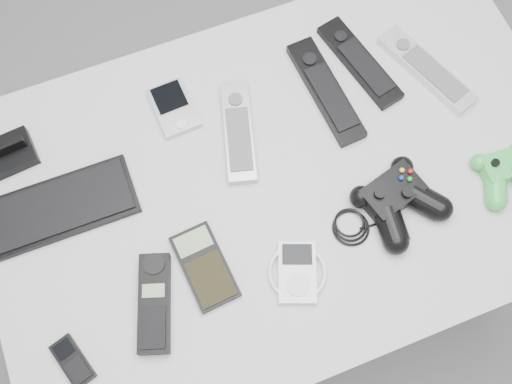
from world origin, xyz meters
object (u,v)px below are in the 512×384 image
object	(u,v)px
controller_green	(507,172)
controller_black	(398,199)
pda_keyboard	(59,208)
remote_black_a	(326,90)
calculator	(205,266)
desk	(282,189)
mp3_player	(297,272)
remote_black_b	(360,62)
remote_silver_b	(426,69)
cordless_handset	(154,303)
mobile_phone	(73,361)
pda	(174,108)
remote_silver_a	(238,131)

from	to	relation	value
controller_green	controller_black	bearing A→B (deg)	177.97
pda_keyboard	remote_black_a	xyz separation A→B (m)	(0.58, 0.05, 0.00)
calculator	desk	bearing A→B (deg)	24.75
remote_black_a	calculator	world-z (taller)	remote_black_a
calculator	mp3_player	world-z (taller)	mp3_player
remote_black_b	remote_black_a	bearing A→B (deg)	-170.94
remote_silver_b	cordless_handset	world-z (taller)	cordless_handset
mp3_player	controller_black	size ratio (longest dim) A/B	0.43
remote_black_a	controller_black	world-z (taller)	controller_black
controller_black	pda_keyboard	bearing A→B (deg)	144.75
desk	controller_green	world-z (taller)	controller_green
cordless_handset	remote_black_b	bearing A→B (deg)	48.99
remote_black_b	mobile_phone	distance (m)	0.81
remote_black_a	controller_black	bearing A→B (deg)	-87.80
pda	remote_black_b	distance (m)	0.40
remote_black_b	cordless_handset	distance (m)	0.64
pda	remote_black_a	bearing A→B (deg)	-16.84
desk	remote_silver_b	distance (m)	0.39
mobile_phone	calculator	distance (m)	0.28
calculator	mobile_phone	bearing A→B (deg)	-169.02
desk	remote_black_a	distance (m)	0.22
pda_keyboard	mp3_player	bearing A→B (deg)	-36.38
remote_silver_a	remote_black_b	size ratio (longest dim) A/B	0.96
remote_silver_b	controller_black	xyz separation A→B (m)	(-0.19, -0.24, 0.01)
mp3_player	pda_keyboard	bearing A→B (deg)	164.70
mobile_phone	pda	bearing A→B (deg)	34.79
desk	cordless_handset	size ratio (longest dim) A/B	6.58
pda	calculator	world-z (taller)	pda
remote_silver_a	controller_green	size ratio (longest dim) A/B	1.68
pda	calculator	bearing A→B (deg)	-101.57
pda	calculator	xyz separation A→B (m)	(-0.05, -0.33, -0.00)
remote_black_a	remote_black_b	xyz separation A→B (m)	(0.09, 0.04, -0.00)
remote_black_a	mp3_player	size ratio (longest dim) A/B	2.18
cordless_handset	controller_green	size ratio (longest dim) A/B	1.36
remote_silver_b	cordless_handset	size ratio (longest dim) A/B	1.31
calculator	controller_black	distance (m)	0.38
remote_black_a	remote_silver_b	size ratio (longest dim) A/B	1.07
remote_black_a	remote_silver_b	world-z (taller)	remote_black_a
desk	controller_black	bearing A→B (deg)	-36.13
remote_silver_a	controller_green	distance (m)	0.53
pda_keyboard	controller_green	xyz separation A→B (m)	(0.83, -0.25, 0.01)
cordless_handset	calculator	bearing A→B (deg)	35.40
remote_black_a	calculator	size ratio (longest dim) A/B	1.61
pda_keyboard	remote_black_b	distance (m)	0.67
mobile_phone	calculator	bearing A→B (deg)	-1.25
remote_black_b	remote_silver_b	world-z (taller)	remote_silver_b
pda_keyboard	mp3_player	distance (m)	0.47
cordless_handset	mobile_phone	bearing A→B (deg)	-146.47
pda_keyboard	remote_silver_b	world-z (taller)	remote_silver_b
desk	mp3_player	world-z (taller)	mp3_player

